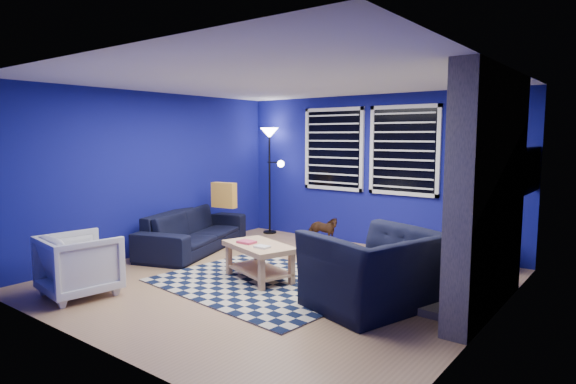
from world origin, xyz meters
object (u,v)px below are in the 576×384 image
object	(u,v)px
rocking_horse	(322,230)
sofa	(194,230)
tv	(529,170)
floor_lamp	(270,147)
armchair_bent	(80,265)
coffee_table	(259,254)
cabinet	(478,251)
armchair_big	(374,271)

from	to	relation	value
rocking_horse	sofa	bearing A→B (deg)	118.45
tv	floor_lamp	distance (m)	4.45
tv	armchair_bent	bearing A→B (deg)	-135.67
sofa	coffee_table	size ratio (longest dim) A/B	2.00
sofa	armchair_bent	world-z (taller)	armchair_bent
sofa	cabinet	distance (m)	4.27
armchair_bent	coffee_table	world-z (taller)	armchair_bent
cabinet	armchair_big	bearing A→B (deg)	-122.91
tv	armchair_big	distance (m)	2.60
sofa	armchair_bent	distance (m)	2.37
tv	armchair_big	size ratio (longest dim) A/B	0.78
tv	rocking_horse	world-z (taller)	tv
sofa	coffee_table	bearing A→B (deg)	-126.55
cabinet	armchair_bent	bearing A→B (deg)	-152.60
rocking_horse	floor_lamp	bearing A→B (deg)	60.84
tv	rocking_horse	distance (m)	3.18
sofa	rocking_horse	bearing A→B (deg)	-68.17
tv	armchair_bent	distance (m)	5.58
tv	floor_lamp	size ratio (longest dim) A/B	0.51
rocking_horse	coffee_table	size ratio (longest dim) A/B	0.50
sofa	armchair_big	distance (m)	3.58
tv	sofa	distance (m)	4.92
coffee_table	tv	bearing A→B (deg)	38.79
tv	coffee_table	world-z (taller)	tv
rocking_horse	coffee_table	world-z (taller)	rocking_horse
armchair_bent	floor_lamp	world-z (taller)	floor_lamp
sofa	armchair_bent	bearing A→B (deg)	176.14
cabinet	rocking_horse	bearing A→B (deg)	164.35
rocking_horse	cabinet	distance (m)	2.40
armchair_bent	cabinet	world-z (taller)	armchair_bent
tv	rocking_horse	bearing A→B (deg)	-176.36
floor_lamp	tv	bearing A→B (deg)	-3.18
sofa	floor_lamp	distance (m)	2.22
cabinet	floor_lamp	size ratio (longest dim) A/B	0.34
armchair_big	armchair_bent	size ratio (longest dim) A/B	1.62
tv	rocking_horse	xyz separation A→B (m)	(-2.98, -0.19, -1.10)
armchair_big	cabinet	world-z (taller)	armchair_big
tv	coffee_table	size ratio (longest dim) A/B	0.91
rocking_horse	armchair_bent	bearing A→B (deg)	152.99
armchair_bent	cabinet	distance (m)	5.14
rocking_horse	coffee_table	xyz separation A→B (m)	(0.32, -1.95, 0.04)
cabinet	floor_lamp	bearing A→B (deg)	155.32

